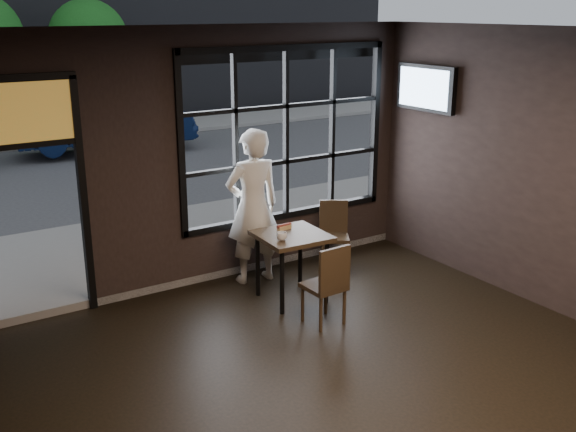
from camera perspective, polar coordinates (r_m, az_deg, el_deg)
floor at (r=6.21m, az=8.19°, el=-16.09°), size 6.00×7.00×0.02m
ceiling at (r=5.20m, az=9.74°, el=15.08°), size 6.00×7.00×0.02m
window_frame at (r=8.87m, az=-0.18°, el=6.95°), size 3.06×0.12×2.28m
stained_transom at (r=7.56m, az=-22.02°, el=8.14°), size 1.20×0.06×0.70m
cafe_table at (r=8.07m, az=0.31°, el=-4.31°), size 0.81×0.81×0.84m
chair_near at (r=7.47m, az=3.04°, el=-5.73°), size 0.43×0.43×0.94m
chair_window at (r=9.10m, az=3.94°, el=-1.64°), size 0.53×0.53×0.89m
man at (r=8.47m, az=-3.00°, el=0.81°), size 0.76×0.53×1.98m
hotdog at (r=8.08m, az=-0.33°, el=-0.94°), size 0.21×0.10×0.06m
cup at (r=7.70m, az=-0.54°, el=-1.74°), size 0.14×0.14×0.10m
tv at (r=9.27m, az=11.60°, el=10.57°), size 0.12×1.04×0.61m
navy_car at (r=16.96m, az=-15.31°, el=7.89°), size 4.43×2.09×1.40m
tree_right at (r=19.78m, az=-16.53°, el=14.16°), size 2.12×2.12×3.62m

